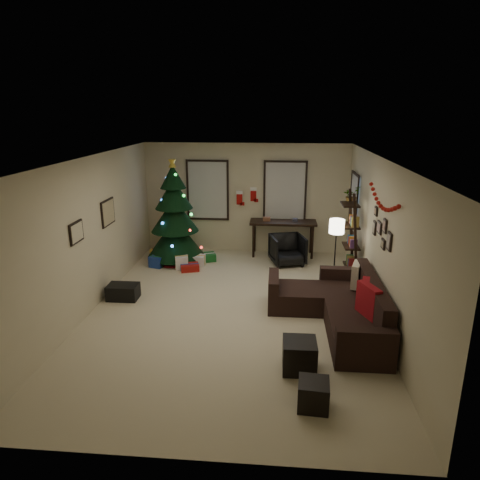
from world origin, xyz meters
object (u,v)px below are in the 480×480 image
at_px(sofa, 339,308).
at_px(desk, 283,225).
at_px(desk_chair, 287,250).
at_px(bookshelf, 352,240).
at_px(christmas_tree, 175,219).

height_order(sofa, desk, desk).
xyz_separation_m(sofa, desk, (-0.93, 3.51, 0.49)).
relative_size(desk, desk_chair, 2.30).
bearing_deg(desk, bookshelf, -51.31).
bearing_deg(bookshelf, sofa, -103.93).
relative_size(sofa, desk, 1.63).
height_order(desk, desk_chair, desk).
height_order(desk, bookshelf, bookshelf).
height_order(christmas_tree, sofa, christmas_tree).
bearing_deg(desk, sofa, -75.18).
bearing_deg(christmas_tree, sofa, -39.78).
bearing_deg(sofa, desk_chair, 105.99).
distance_m(sofa, desk_chair, 2.98).
height_order(sofa, desk_chair, sofa).
bearing_deg(desk_chair, sofa, -89.56).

